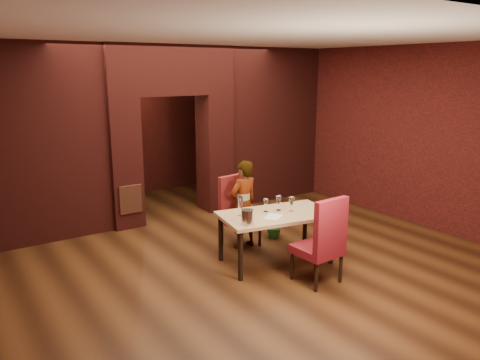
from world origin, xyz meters
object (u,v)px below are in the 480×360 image
(wine_glass_c, at_px, (291,204))
(potted_plant, at_px, (274,225))
(dining_table, at_px, (276,238))
(chair_near, at_px, (317,239))
(wine_bucket, at_px, (247,217))
(chair_far, at_px, (241,212))
(water_bottle, at_px, (241,206))
(wine_glass_b, at_px, (279,203))
(wine_glass_a, at_px, (266,205))
(person_seated, at_px, (243,204))

(wine_glass_c, xyz_separation_m, potted_plant, (0.38, 0.87, -0.64))
(dining_table, height_order, chair_near, chair_near)
(dining_table, distance_m, potted_plant, 1.05)
(dining_table, bearing_deg, wine_bucket, -153.54)
(chair_far, height_order, wine_glass_c, chair_far)
(dining_table, relative_size, chair_far, 1.42)
(dining_table, relative_size, potted_plant, 3.78)
(dining_table, height_order, water_bottle, water_bottle)
(water_bottle, distance_m, potted_plant, 1.45)
(dining_table, height_order, wine_glass_b, wine_glass_b)
(wine_glass_c, distance_m, wine_bucket, 0.88)
(chair_far, bearing_deg, water_bottle, -132.49)
(wine_glass_c, bearing_deg, water_bottle, 161.80)
(wine_glass_a, bearing_deg, wine_glass_b, -15.34)
(person_seated, xyz_separation_m, potted_plant, (0.67, 0.06, -0.49))
(chair_far, xyz_separation_m, chair_near, (0.11, -1.63, 0.03))
(chair_near, relative_size, wine_bucket, 5.85)
(dining_table, bearing_deg, person_seated, 104.12)
(chair_far, distance_m, potted_plant, 0.76)
(chair_far, distance_m, wine_bucket, 1.19)
(chair_near, distance_m, wine_glass_a, 0.99)
(wine_glass_c, bearing_deg, person_seated, 109.56)
(wine_glass_c, relative_size, wine_bucket, 1.05)
(chair_near, relative_size, wine_glass_a, 6.27)
(wine_glass_c, bearing_deg, potted_plant, 66.49)
(potted_plant, bearing_deg, chair_far, -179.87)
(dining_table, xyz_separation_m, wine_bucket, (-0.63, -0.18, 0.48))
(chair_near, bearing_deg, wine_glass_c, -106.18)
(chair_near, height_order, person_seated, person_seated)
(person_seated, height_order, potted_plant, person_seated)
(wine_bucket, bearing_deg, water_bottle, 69.37)
(wine_glass_c, xyz_separation_m, wine_bucket, (-0.87, -0.13, -0.00))
(wine_glass_c, bearing_deg, wine_bucket, -171.58)
(person_seated, height_order, wine_bucket, person_seated)
(chair_far, relative_size, wine_bucket, 5.54)
(wine_glass_a, distance_m, water_bottle, 0.42)
(chair_far, xyz_separation_m, person_seated, (0.01, -0.06, 0.14))
(chair_far, height_order, person_seated, person_seated)
(potted_plant, bearing_deg, wine_glass_a, -135.89)
(wine_glass_c, bearing_deg, chair_far, 108.85)
(chair_far, distance_m, water_bottle, 0.84)
(person_seated, relative_size, wine_glass_a, 7.42)
(wine_glass_a, bearing_deg, dining_table, -62.30)
(dining_table, xyz_separation_m, person_seated, (-0.05, 0.76, 0.33))
(wine_glass_b, xyz_separation_m, wine_glass_c, (0.12, -0.14, -0.00))
(chair_near, relative_size, potted_plant, 2.82)
(chair_far, xyz_separation_m, wine_glass_b, (0.17, -0.73, 0.29))
(wine_glass_a, height_order, wine_glass_c, wine_glass_c)
(wine_glass_b, distance_m, wine_bucket, 0.79)
(wine_glass_b, bearing_deg, wine_bucket, -160.10)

